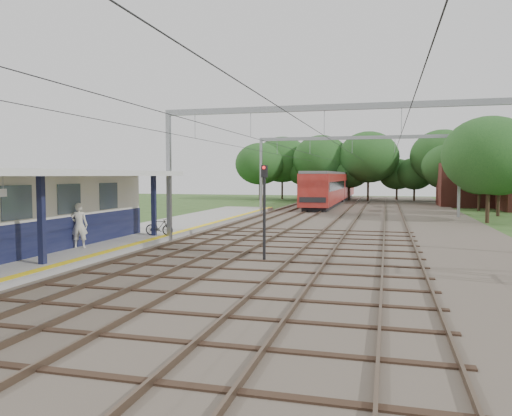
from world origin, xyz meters
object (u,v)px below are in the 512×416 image
(train, at_px, (333,186))
(bicycle, at_px, (159,227))
(person, at_px, (79,225))
(signal_post, at_px, (264,203))

(train, bearing_deg, bicycle, -97.21)
(person, xyz_separation_m, train, (6.50, 45.47, 0.82))
(train, height_order, signal_post, train)
(person, bearing_deg, bicycle, -127.63)
(person, bearing_deg, signal_post, 160.88)
(bicycle, xyz_separation_m, train, (5.10, 40.34, 1.36))
(person, relative_size, bicycle, 1.30)
(bicycle, height_order, signal_post, signal_post)
(bicycle, relative_size, train, 0.04)
(signal_post, bearing_deg, train, 76.95)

